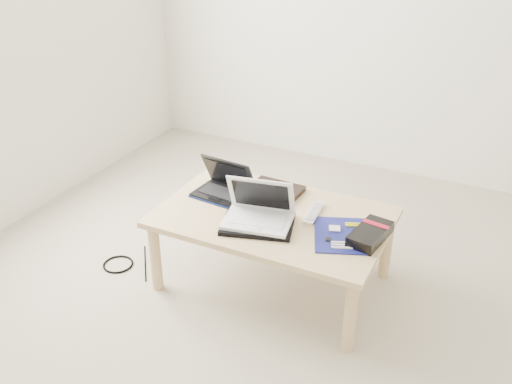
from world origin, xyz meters
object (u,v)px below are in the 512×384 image
at_px(coffee_table, 273,223).
at_px(white_laptop, 259,212).
at_px(netbook, 225,187).
at_px(gpu_box, 370,234).

height_order(coffee_table, white_laptop, white_laptop).
bearing_deg(white_laptop, coffee_table, 75.21).
height_order(coffee_table, netbook, netbook).
relative_size(white_laptop, gpu_box, 1.32).
relative_size(coffee_table, netbook, 3.60).
distance_m(netbook, gpu_box, 0.79).
xyz_separation_m(coffee_table, white_laptop, (-0.03, -0.11, 0.11)).
bearing_deg(netbook, coffee_table, -14.16).
bearing_deg(white_laptop, netbook, 146.86).
xyz_separation_m(coffee_table, netbook, (-0.31, 0.08, 0.09)).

